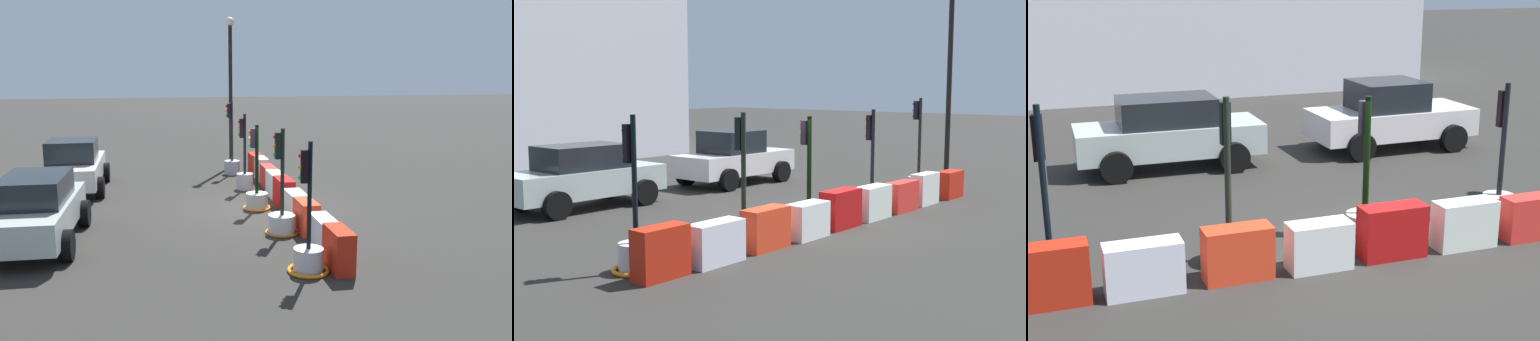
# 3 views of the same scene
# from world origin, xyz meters

# --- Properties ---
(ground_plane) EXTENTS (120.00, 120.00, 0.00)m
(ground_plane) POSITION_xyz_m (0.00, 0.00, 0.00)
(ground_plane) COLOR #2B2A27
(traffic_light_0) EXTENTS (0.90, 0.90, 2.80)m
(traffic_light_0) POSITION_xyz_m (-5.42, -0.11, 0.43)
(traffic_light_0) COLOR silver
(traffic_light_0) RESTS_ON ground_plane
(traffic_light_1) EXTENTS (0.89, 0.89, 2.75)m
(traffic_light_1) POSITION_xyz_m (-2.66, -0.16, 0.42)
(traffic_light_1) COLOR silver
(traffic_light_1) RESTS_ON ground_plane
(traffic_light_2) EXTENTS (0.85, 0.85, 2.57)m
(traffic_light_2) POSITION_xyz_m (-0.13, 0.06, 0.42)
(traffic_light_2) COLOR beige
(traffic_light_2) RESTS_ON ground_plane
(traffic_light_3) EXTENTS (0.59, 0.59, 2.66)m
(traffic_light_3) POSITION_xyz_m (2.61, -0.00, 0.53)
(traffic_light_3) COLOR #B6AAAF
(traffic_light_3) RESTS_ON ground_plane
(traffic_light_4) EXTENTS (0.62, 0.62, 2.92)m
(traffic_light_4) POSITION_xyz_m (5.41, 0.09, 0.56)
(traffic_light_4) COLOR #ACA7B1
(traffic_light_4) RESTS_ON ground_plane
(construction_barrier_0) EXTENTS (1.02, 0.43, 0.91)m
(construction_barrier_0) POSITION_xyz_m (-5.41, -0.78, 0.46)
(construction_barrier_0) COLOR red
(construction_barrier_0) RESTS_ON ground_plane
(construction_barrier_1) EXTENTS (1.16, 0.46, 0.80)m
(construction_barrier_1) POSITION_xyz_m (-4.14, -0.84, 0.40)
(construction_barrier_1) COLOR silver
(construction_barrier_1) RESTS_ON ground_plane
(construction_barrier_2) EXTENTS (1.08, 0.47, 0.85)m
(construction_barrier_2) POSITION_xyz_m (-2.70, -0.81, 0.42)
(construction_barrier_2) COLOR red
(construction_barrier_2) RESTS_ON ground_plane
(construction_barrier_3) EXTENTS (1.04, 0.49, 0.78)m
(construction_barrier_3) POSITION_xyz_m (-1.36, -0.85, 0.39)
(construction_barrier_3) COLOR white
(construction_barrier_3) RESTS_ON ground_plane
(construction_barrier_4) EXTENTS (1.12, 0.47, 0.90)m
(construction_barrier_4) POSITION_xyz_m (-0.04, -0.81, 0.45)
(construction_barrier_4) COLOR #B31010
(construction_barrier_4) RESTS_ON ground_plane
(construction_barrier_5) EXTENTS (1.09, 0.46, 0.83)m
(construction_barrier_5) POSITION_xyz_m (1.34, -0.83, 0.41)
(construction_barrier_5) COLOR silver
(construction_barrier_5) RESTS_ON ground_plane
(construction_barrier_6) EXTENTS (1.13, 0.42, 0.79)m
(construction_barrier_6) POSITION_xyz_m (2.70, -0.87, 0.39)
(construction_barrier_6) COLOR red
(construction_barrier_6) RESTS_ON ground_plane
(construction_barrier_7) EXTENTS (1.01, 0.39, 0.88)m
(construction_barrier_7) POSITION_xyz_m (4.01, -0.86, 0.44)
(construction_barrier_7) COLOR silver
(construction_barrier_7) RESTS_ON ground_plane
(construction_barrier_8) EXTENTS (0.99, 0.47, 0.80)m
(construction_barrier_8) POSITION_xyz_m (5.48, -0.89, 0.40)
(construction_barrier_8) COLOR red
(construction_barrier_8) RESTS_ON ground_plane
(car_white_van) EXTENTS (4.34, 2.27, 1.80)m
(car_white_van) POSITION_xyz_m (3.40, 5.89, 0.87)
(car_white_van) COLOR silver
(car_white_van) RESTS_ON ground_plane
(car_silver_hatchback) EXTENTS (4.39, 2.08, 1.72)m
(car_silver_hatchback) POSITION_xyz_m (-2.47, 5.89, 0.87)
(car_silver_hatchback) COLOR #AEBBB4
(car_silver_hatchback) RESTS_ON ground_plane
(street_lamp_post) EXTENTS (0.36, 0.36, 6.27)m
(street_lamp_post) POSITION_xyz_m (6.94, -0.08, 3.71)
(street_lamp_post) COLOR black
(street_lamp_post) RESTS_ON ground_plane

